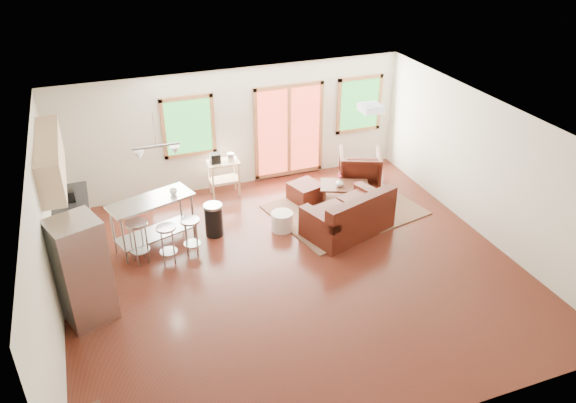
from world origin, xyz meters
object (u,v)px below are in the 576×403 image
object	(u,v)px
kitchen_cart	(223,167)
island	(153,214)
ottoman	(305,192)
coffee_table	(344,187)
rug	(345,210)
armchair	(360,167)
loveseat	(349,217)
refrigerator	(82,271)

from	to	relation	value
kitchen_cart	island	bearing A→B (deg)	-139.28
ottoman	coffee_table	bearing A→B (deg)	-23.78
coffee_table	rug	bearing A→B (deg)	-111.58
armchair	loveseat	bearing A→B (deg)	81.20
coffee_table	armchair	distance (m)	0.85
coffee_table	refrigerator	world-z (taller)	refrigerator
coffee_table	kitchen_cart	world-z (taller)	kitchen_cart
coffee_table	kitchen_cart	xyz separation A→B (m)	(-2.28, 1.16, 0.33)
loveseat	coffee_table	world-z (taller)	loveseat
refrigerator	island	size ratio (longest dim) A/B	1.06
refrigerator	kitchen_cart	size ratio (longest dim) A/B	1.72
refrigerator	island	xyz separation A→B (m)	(1.24, 1.66, -0.20)
ottoman	loveseat	bearing A→B (deg)	-78.39
rug	ottoman	world-z (taller)	ottoman
loveseat	refrigerator	size ratio (longest dim) A/B	1.09
ottoman	refrigerator	world-z (taller)	refrigerator
loveseat	kitchen_cart	bearing A→B (deg)	110.45
rug	ottoman	bearing A→B (deg)	131.76
armchair	ottoman	size ratio (longest dim) A/B	1.54
refrigerator	ottoman	bearing A→B (deg)	6.86
loveseat	ottoman	bearing A→B (deg)	83.34
ottoman	kitchen_cart	bearing A→B (deg)	151.46
rug	refrigerator	bearing A→B (deg)	-162.63
coffee_table	ottoman	world-z (taller)	coffee_table
armchair	kitchen_cart	bearing A→B (deg)	11.70
loveseat	armchair	distance (m)	2.00
kitchen_cart	loveseat	bearing A→B (deg)	-51.27
rug	coffee_table	bearing A→B (deg)	68.42
armchair	ottoman	bearing A→B (deg)	33.07
rug	loveseat	distance (m)	0.90
island	ottoman	bearing A→B (deg)	10.55
island	kitchen_cart	world-z (taller)	kitchen_cart
armchair	ottoman	distance (m)	1.41
coffee_table	island	distance (m)	3.97
ottoman	island	distance (m)	3.30
coffee_table	kitchen_cart	size ratio (longest dim) A/B	1.16
loveseat	ottoman	distance (m)	1.50
rug	island	xyz separation A→B (m)	(-3.81, 0.08, 0.64)
armchair	refrigerator	xyz separation A→B (m)	(-5.82, -2.48, 0.40)
rug	island	bearing A→B (deg)	178.86
coffee_table	armchair	bearing A→B (deg)	41.50
rug	kitchen_cart	bearing A→B (deg)	144.79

